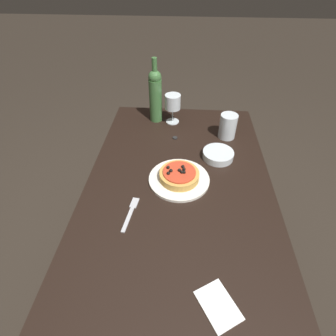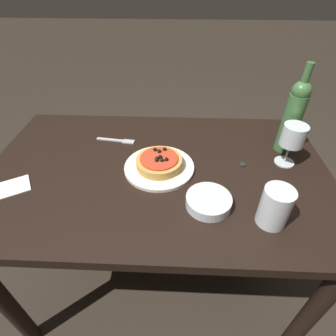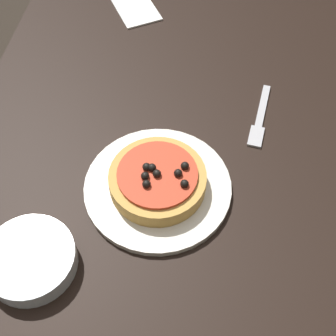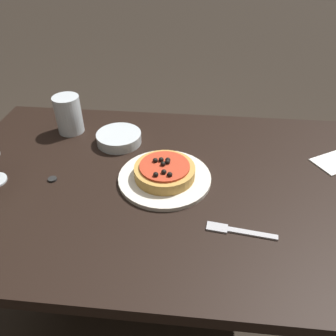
{
  "view_description": "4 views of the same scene",
  "coord_description": "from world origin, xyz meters",
  "px_view_note": "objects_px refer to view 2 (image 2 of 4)",
  "views": [
    {
      "loc": [
        -0.79,
        -0.01,
        1.51
      ],
      "look_at": [
        0.03,
        0.05,
        0.79
      ],
      "focal_mm": 28.0,
      "sensor_mm": 36.0,
      "label": 1
    },
    {
      "loc": [
        0.07,
        -0.73,
        1.36
      ],
      "look_at": [
        0.04,
        -0.03,
        0.78
      ],
      "focal_mm": 28.0,
      "sensor_mm": 36.0,
      "label": 2
    },
    {
      "loc": [
        0.44,
        0.08,
        1.43
      ],
      "look_at": [
        -0.01,
        0.02,
        0.79
      ],
      "focal_mm": 50.0,
      "sensor_mm": 36.0,
      "label": 3
    },
    {
      "loc": [
        -0.07,
        0.69,
        1.32
      ],
      "look_at": [
        -0.01,
        0.05,
        0.83
      ],
      "focal_mm": 35.0,
      "sensor_mm": 36.0,
      "label": 4
    }
  ],
  "objects_px": {
    "dining_table": "(158,189)",
    "bottle_cap": "(242,164)",
    "wine_bottle": "(293,115)",
    "wine_glass": "(293,137)",
    "side_bowl": "(209,201)",
    "dinner_plate": "(159,167)",
    "fork": "(118,141)",
    "water_cup": "(275,207)",
    "pizza": "(159,161)"
  },
  "relations": [
    {
      "from": "pizza",
      "to": "wine_bottle",
      "type": "distance_m",
      "value": 0.52
    },
    {
      "from": "dining_table",
      "to": "wine_glass",
      "type": "xyz_separation_m",
      "value": [
        0.47,
        0.05,
        0.22
      ]
    },
    {
      "from": "wine_glass",
      "to": "side_bowl",
      "type": "relative_size",
      "value": 1.12
    },
    {
      "from": "water_cup",
      "to": "bottle_cap",
      "type": "xyz_separation_m",
      "value": [
        -0.03,
        0.26,
        -0.06
      ]
    },
    {
      "from": "dining_table",
      "to": "wine_bottle",
      "type": "height_order",
      "value": "wine_bottle"
    },
    {
      "from": "water_cup",
      "to": "side_bowl",
      "type": "xyz_separation_m",
      "value": [
        -0.18,
        0.06,
        -0.05
      ]
    },
    {
      "from": "fork",
      "to": "bottle_cap",
      "type": "relative_size",
      "value": 6.77
    },
    {
      "from": "pizza",
      "to": "wine_glass",
      "type": "height_order",
      "value": "wine_glass"
    },
    {
      "from": "dining_table",
      "to": "wine_glass",
      "type": "bearing_deg",
      "value": 6.59
    },
    {
      "from": "side_bowl",
      "to": "pizza",
      "type": "bearing_deg",
      "value": 133.21
    },
    {
      "from": "dinner_plate",
      "to": "wine_bottle",
      "type": "distance_m",
      "value": 0.53
    },
    {
      "from": "pizza",
      "to": "wine_bottle",
      "type": "height_order",
      "value": "wine_bottle"
    },
    {
      "from": "dinner_plate",
      "to": "pizza",
      "type": "xyz_separation_m",
      "value": [
        0.0,
        0.0,
        0.02
      ]
    },
    {
      "from": "side_bowl",
      "to": "water_cup",
      "type": "bearing_deg",
      "value": -17.46
    },
    {
      "from": "wine_glass",
      "to": "bottle_cap",
      "type": "height_order",
      "value": "wine_glass"
    },
    {
      "from": "dinner_plate",
      "to": "pizza",
      "type": "distance_m",
      "value": 0.02
    },
    {
      "from": "pizza",
      "to": "fork",
      "type": "distance_m",
      "value": 0.25
    },
    {
      "from": "wine_glass",
      "to": "side_bowl",
      "type": "distance_m",
      "value": 0.39
    },
    {
      "from": "side_bowl",
      "to": "fork",
      "type": "bearing_deg",
      "value": 135.46
    },
    {
      "from": "dinner_plate",
      "to": "water_cup",
      "type": "relative_size",
      "value": 2.05
    },
    {
      "from": "bottle_cap",
      "to": "side_bowl",
      "type": "bearing_deg",
      "value": -124.68
    },
    {
      "from": "dining_table",
      "to": "fork",
      "type": "relative_size",
      "value": 7.66
    },
    {
      "from": "pizza",
      "to": "wine_glass",
      "type": "distance_m",
      "value": 0.48
    },
    {
      "from": "side_bowl",
      "to": "bottle_cap",
      "type": "height_order",
      "value": "side_bowl"
    },
    {
      "from": "bottle_cap",
      "to": "dining_table",
      "type": "bearing_deg",
      "value": -174.05
    },
    {
      "from": "dinner_plate",
      "to": "side_bowl",
      "type": "bearing_deg",
      "value": -46.75
    },
    {
      "from": "dinner_plate",
      "to": "wine_bottle",
      "type": "relative_size",
      "value": 0.75
    },
    {
      "from": "wine_glass",
      "to": "wine_bottle",
      "type": "xyz_separation_m",
      "value": [
        0.02,
        0.09,
        0.03
      ]
    },
    {
      "from": "dining_table",
      "to": "bottle_cap",
      "type": "relative_size",
      "value": 51.83
    },
    {
      "from": "side_bowl",
      "to": "bottle_cap",
      "type": "relative_size",
      "value": 5.9
    },
    {
      "from": "dinner_plate",
      "to": "side_bowl",
      "type": "xyz_separation_m",
      "value": [
        0.16,
        -0.18,
        0.01
      ]
    },
    {
      "from": "dining_table",
      "to": "water_cup",
      "type": "bearing_deg",
      "value": -33.24
    },
    {
      "from": "dining_table",
      "to": "pizza",
      "type": "height_order",
      "value": "pizza"
    },
    {
      "from": "wine_glass",
      "to": "bottle_cap",
      "type": "bearing_deg",
      "value": -172.14
    },
    {
      "from": "side_bowl",
      "to": "bottle_cap",
      "type": "bearing_deg",
      "value": 55.32
    },
    {
      "from": "dinner_plate",
      "to": "fork",
      "type": "height_order",
      "value": "dinner_plate"
    },
    {
      "from": "wine_bottle",
      "to": "dining_table",
      "type": "bearing_deg",
      "value": -163.32
    },
    {
      "from": "wine_bottle",
      "to": "wine_glass",
      "type": "bearing_deg",
      "value": -101.9
    },
    {
      "from": "wine_bottle",
      "to": "side_bowl",
      "type": "height_order",
      "value": "wine_bottle"
    },
    {
      "from": "wine_glass",
      "to": "water_cup",
      "type": "relative_size",
      "value": 1.28
    },
    {
      "from": "wine_glass",
      "to": "wine_bottle",
      "type": "distance_m",
      "value": 0.1
    },
    {
      "from": "fork",
      "to": "wine_bottle",
      "type": "bearing_deg",
      "value": 5.64
    },
    {
      "from": "dinner_plate",
      "to": "fork",
      "type": "relative_size",
      "value": 1.56
    },
    {
      "from": "dining_table",
      "to": "bottle_cap",
      "type": "distance_m",
      "value": 0.33
    },
    {
      "from": "dining_table",
      "to": "water_cup",
      "type": "xyz_separation_m",
      "value": [
        0.35,
        -0.23,
        0.17
      ]
    },
    {
      "from": "wine_bottle",
      "to": "water_cup",
      "type": "relative_size",
      "value": 2.72
    },
    {
      "from": "dining_table",
      "to": "water_cup",
      "type": "distance_m",
      "value": 0.45
    },
    {
      "from": "fork",
      "to": "dining_table",
      "type": "bearing_deg",
      "value": -36.29
    },
    {
      "from": "dining_table",
      "to": "bottle_cap",
      "type": "bearing_deg",
      "value": 5.95
    },
    {
      "from": "water_cup",
      "to": "bottle_cap",
      "type": "bearing_deg",
      "value": 97.47
    }
  ]
}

